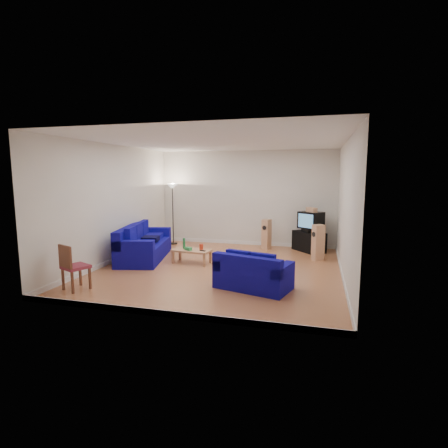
% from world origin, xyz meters
% --- Properties ---
extents(room, '(6.01, 6.51, 3.21)m').
position_xyz_m(room, '(0.00, 0.00, 1.54)').
color(room, brown).
rests_on(room, ground).
extents(sofa_three_seat, '(1.59, 2.63, 0.95)m').
position_xyz_m(sofa_three_seat, '(-2.43, 0.44, 0.35)').
color(sofa_three_seat, navy).
rests_on(sofa_three_seat, ground).
extents(sofa_loveseat, '(1.70, 1.23, 0.76)m').
position_xyz_m(sofa_loveseat, '(1.10, -1.40, 0.29)').
color(sofa_loveseat, navy).
rests_on(sofa_loveseat, ground).
extents(coffee_table, '(1.08, 0.62, 0.38)m').
position_xyz_m(coffee_table, '(-0.89, 0.32, 0.32)').
color(coffee_table, tan).
rests_on(coffee_table, ground).
extents(bottle, '(0.08, 0.08, 0.29)m').
position_xyz_m(bottle, '(-1.13, 0.38, 0.52)').
color(bottle, '#197233').
rests_on(bottle, coffee_table).
extents(tissue_box, '(0.23, 0.19, 0.08)m').
position_xyz_m(tissue_box, '(-0.95, 0.21, 0.42)').
color(tissue_box, green).
rests_on(tissue_box, coffee_table).
extents(red_canister, '(0.13, 0.13, 0.15)m').
position_xyz_m(red_canister, '(-0.64, 0.40, 0.45)').
color(red_canister, red).
rests_on(red_canister, coffee_table).
extents(remote, '(0.18, 0.11, 0.02)m').
position_xyz_m(remote, '(-0.55, 0.23, 0.39)').
color(remote, black).
rests_on(remote, coffee_table).
extents(tv_stand, '(1.09, 1.14, 0.62)m').
position_xyz_m(tv_stand, '(2.15, 2.70, 0.31)').
color(tv_stand, black).
rests_on(tv_stand, ground).
extents(av_receiver, '(0.51, 0.54, 0.10)m').
position_xyz_m(av_receiver, '(2.16, 2.65, 0.67)').
color(av_receiver, black).
rests_on(av_receiver, tv_stand).
extents(television, '(0.85, 0.81, 0.53)m').
position_xyz_m(television, '(2.19, 2.72, 0.98)').
color(television, black).
rests_on(television, av_receiver).
extents(centre_speaker, '(0.36, 0.43, 0.14)m').
position_xyz_m(centre_speaker, '(2.20, 2.65, 1.32)').
color(centre_speaker, tan).
rests_on(centre_speaker, television).
extents(speaker_left, '(0.31, 0.35, 0.97)m').
position_xyz_m(speaker_left, '(0.81, 2.70, 0.49)').
color(speaker_left, tan).
rests_on(speaker_left, ground).
extents(speaker_right, '(0.38, 0.36, 1.00)m').
position_xyz_m(speaker_right, '(2.42, 1.60, 0.50)').
color(speaker_right, tan).
rests_on(speaker_right, ground).
extents(floor_lamp, '(0.36, 0.36, 2.09)m').
position_xyz_m(floor_lamp, '(-2.45, 2.69, 1.72)').
color(floor_lamp, black).
rests_on(floor_lamp, ground).
extents(dining_chair, '(0.61, 0.61, 0.98)m').
position_xyz_m(dining_chair, '(-2.48, -2.46, 0.54)').
color(dining_chair, brown).
rests_on(dining_chair, ground).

